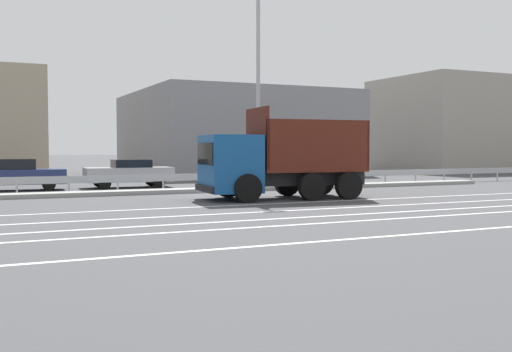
# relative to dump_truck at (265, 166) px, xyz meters

# --- Properties ---
(ground_plane) EXTENTS (320.00, 320.00, 0.00)m
(ground_plane) POSITION_rel_dump_truck_xyz_m (-0.29, 2.09, -1.28)
(ground_plane) COLOR #424244
(lane_strip_0) EXTENTS (54.51, 0.16, 0.01)m
(lane_strip_0) POSITION_rel_dump_truck_xyz_m (0.81, -1.87, -1.27)
(lane_strip_0) COLOR silver
(lane_strip_0) RESTS_ON ground_plane
(lane_strip_1) EXTENTS (54.51, 0.16, 0.01)m
(lane_strip_1) POSITION_rel_dump_truck_xyz_m (0.81, -4.16, -1.27)
(lane_strip_1) COLOR silver
(lane_strip_1) RESTS_ON ground_plane
(lane_strip_2) EXTENTS (54.51, 0.16, 0.01)m
(lane_strip_2) POSITION_rel_dump_truck_xyz_m (0.81, -5.96, -1.27)
(lane_strip_2) COLOR silver
(lane_strip_2) RESTS_ON ground_plane
(lane_strip_3) EXTENTS (54.51, 0.16, 0.01)m
(lane_strip_3) POSITION_rel_dump_truck_xyz_m (0.81, -7.33, -1.27)
(lane_strip_3) COLOR silver
(lane_strip_3) RESTS_ON ground_plane
(lane_strip_4) EXTENTS (54.51, 0.16, 0.01)m
(lane_strip_4) POSITION_rel_dump_truck_xyz_m (0.81, -9.94, -1.27)
(lane_strip_4) COLOR silver
(lane_strip_4) RESTS_ON ground_plane
(median_island) EXTENTS (29.98, 1.10, 0.18)m
(median_island) POSITION_rel_dump_truck_xyz_m (-0.29, 4.44, -1.19)
(median_island) COLOR gray
(median_island) RESTS_ON ground_plane
(median_guardrail) EXTENTS (54.51, 0.09, 0.78)m
(median_guardrail) POSITION_rel_dump_truck_xyz_m (-0.29, 5.76, -0.71)
(median_guardrail) COLOR #9EA0A5
(median_guardrail) RESTS_ON ground_plane
(dump_truck) EXTENTS (6.59, 3.14, 3.51)m
(dump_truck) POSITION_rel_dump_truck_xyz_m (0.00, 0.00, 0.00)
(dump_truck) COLOR #144C8C
(dump_truck) RESTS_ON ground_plane
(median_road_sign) EXTENTS (0.70, 0.16, 2.34)m
(median_road_sign) POSITION_rel_dump_truck_xyz_m (3.47, 4.44, -0.06)
(median_road_sign) COLOR white
(median_road_sign) RESTS_ON ground_plane
(street_lamp_1) EXTENTS (0.71, 2.06, 9.97)m
(street_lamp_1) POSITION_rel_dump_truck_xyz_m (1.71, 4.13, 4.18)
(street_lamp_1) COLOR #ADADB2
(street_lamp_1) RESTS_ON ground_plane
(parked_car_2) EXTENTS (4.27, 2.00, 1.47)m
(parked_car_2) POSITION_rel_dump_truck_xyz_m (-8.33, 9.05, -0.53)
(parked_car_2) COLOR navy
(parked_car_2) RESTS_ON ground_plane
(parked_car_3) EXTENTS (4.30, 1.91, 1.40)m
(parked_car_3) POSITION_rel_dump_truck_xyz_m (-3.18, 8.96, -0.55)
(parked_car_3) COLOR #A3A3A8
(parked_car_3) RESTS_ON ground_plane
(background_building_1) EXTENTS (14.93, 15.80, 6.23)m
(background_building_1) POSITION_rel_dump_truck_xyz_m (8.32, 23.02, 1.84)
(background_building_1) COLOR gray
(background_building_1) RESTS_ON ground_plane
(background_building_2) EXTENTS (14.56, 10.04, 7.95)m
(background_building_2) POSITION_rel_dump_truck_xyz_m (29.18, 19.48, 2.70)
(background_building_2) COLOR gray
(background_building_2) RESTS_ON ground_plane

